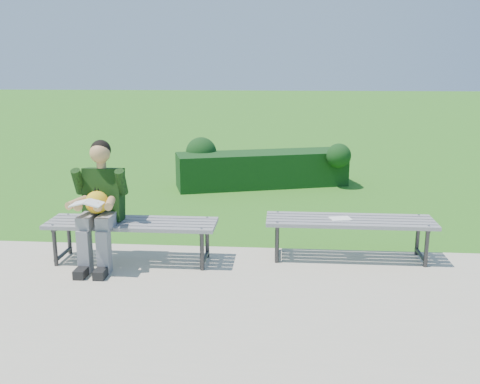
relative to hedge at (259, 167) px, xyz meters
name	(u,v)px	position (x,y,z in m)	size (l,w,h in m)	color
ground	(254,249)	(0.09, -3.37, -0.34)	(80.00, 80.00, 0.00)	#327C18
walkway	(242,317)	(0.09, -5.12, -0.33)	(30.00, 3.50, 0.02)	beige
hedge	(259,167)	(0.00, 0.00, 0.00)	(3.11, 1.58, 0.84)	#174210
bench_left	(132,226)	(-1.18, -3.92, 0.07)	(1.80, 0.50, 0.46)	gray
bench_right	(350,224)	(1.14, -3.64, 0.07)	(1.80, 0.50, 0.46)	gray
seated_boy	(100,201)	(-1.48, -4.02, 0.37)	(0.56, 0.76, 1.31)	gray
paper_sheet	(341,218)	(1.04, -3.64, 0.13)	(0.25, 0.21, 0.01)	white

